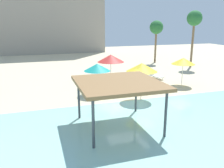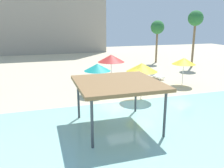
{
  "view_description": "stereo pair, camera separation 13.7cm",
  "coord_description": "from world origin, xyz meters",
  "px_view_note": "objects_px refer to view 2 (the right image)",
  "views": [
    {
      "loc": [
        -5.63,
        -14.08,
        5.76
      ],
      "look_at": [
        -0.46,
        2.0,
        1.3
      ],
      "focal_mm": 37.85,
      "sensor_mm": 36.0,
      "label": 1
    },
    {
      "loc": [
        -5.5,
        -14.12,
        5.76
      ],
      "look_at": [
        -0.46,
        2.0,
        1.3
      ],
      "focal_mm": 37.85,
      "sensor_mm": 36.0,
      "label": 2
    }
  ],
  "objects_px": {
    "beach_umbrella_yellow_2": "(142,67)",
    "beach_umbrella_yellow_4": "(184,61)",
    "beach_umbrella_red_3": "(111,58)",
    "palm_tree_1": "(157,28)",
    "palm_tree_2": "(196,20)",
    "shade_pavilion": "(118,84)",
    "beach_umbrella_teal_0": "(97,67)",
    "lounge_chair_2": "(156,75)"
  },
  "relations": [
    {
      "from": "beach_umbrella_yellow_2",
      "to": "beach_umbrella_yellow_4",
      "type": "bearing_deg",
      "value": 26.8
    },
    {
      "from": "beach_umbrella_red_3",
      "to": "beach_umbrella_yellow_4",
      "type": "distance_m",
      "value": 6.71
    },
    {
      "from": "palm_tree_1",
      "to": "palm_tree_2",
      "type": "bearing_deg",
      "value": -59.17
    },
    {
      "from": "beach_umbrella_yellow_4",
      "to": "palm_tree_2",
      "type": "bearing_deg",
      "value": 49.66
    },
    {
      "from": "shade_pavilion",
      "to": "beach_umbrella_teal_0",
      "type": "height_order",
      "value": "shade_pavilion"
    },
    {
      "from": "lounge_chair_2",
      "to": "palm_tree_1",
      "type": "distance_m",
      "value": 11.14
    },
    {
      "from": "palm_tree_1",
      "to": "palm_tree_2",
      "type": "xyz_separation_m",
      "value": [
        2.78,
        -4.66,
        1.11
      ]
    },
    {
      "from": "shade_pavilion",
      "to": "lounge_chair_2",
      "type": "distance_m",
      "value": 12.83
    },
    {
      "from": "beach_umbrella_teal_0",
      "to": "beach_umbrella_yellow_4",
      "type": "distance_m",
      "value": 8.28
    },
    {
      "from": "beach_umbrella_yellow_2",
      "to": "palm_tree_1",
      "type": "relative_size",
      "value": 0.47
    },
    {
      "from": "beach_umbrella_yellow_4",
      "to": "palm_tree_1",
      "type": "bearing_deg",
      "value": 73.57
    },
    {
      "from": "beach_umbrella_yellow_2",
      "to": "beach_umbrella_red_3",
      "type": "distance_m",
      "value": 4.65
    },
    {
      "from": "lounge_chair_2",
      "to": "palm_tree_2",
      "type": "relative_size",
      "value": 0.28
    },
    {
      "from": "shade_pavilion",
      "to": "beach_umbrella_red_3",
      "type": "xyz_separation_m",
      "value": [
        2.32,
        8.71,
        0.06
      ]
    },
    {
      "from": "beach_umbrella_red_3",
      "to": "palm_tree_2",
      "type": "relative_size",
      "value": 0.4
    },
    {
      "from": "beach_umbrella_yellow_4",
      "to": "beach_umbrella_teal_0",
      "type": "bearing_deg",
      "value": -178.11
    },
    {
      "from": "beach_umbrella_yellow_2",
      "to": "beach_umbrella_red_3",
      "type": "bearing_deg",
      "value": 102.24
    },
    {
      "from": "beach_umbrella_yellow_2",
      "to": "beach_umbrella_red_3",
      "type": "height_order",
      "value": "beach_umbrella_red_3"
    },
    {
      "from": "beach_umbrella_red_3",
      "to": "palm_tree_1",
      "type": "distance_m",
      "value": 14.63
    },
    {
      "from": "lounge_chair_2",
      "to": "palm_tree_2",
      "type": "height_order",
      "value": "palm_tree_2"
    },
    {
      "from": "palm_tree_1",
      "to": "beach_umbrella_yellow_4",
      "type": "bearing_deg",
      "value": -106.43
    },
    {
      "from": "beach_umbrella_yellow_2",
      "to": "palm_tree_2",
      "type": "distance_m",
      "value": 16.06
    },
    {
      "from": "beach_umbrella_red_3",
      "to": "palm_tree_1",
      "type": "bearing_deg",
      "value": 45.9
    },
    {
      "from": "beach_umbrella_teal_0",
      "to": "palm_tree_2",
      "type": "bearing_deg",
      "value": 27.93
    },
    {
      "from": "palm_tree_1",
      "to": "beach_umbrella_yellow_2",
      "type": "bearing_deg",
      "value": -121.28
    },
    {
      "from": "palm_tree_1",
      "to": "beach_umbrella_teal_0",
      "type": "bearing_deg",
      "value": -133.68
    },
    {
      "from": "lounge_chair_2",
      "to": "palm_tree_1",
      "type": "relative_size",
      "value": 0.33
    },
    {
      "from": "beach_umbrella_teal_0",
      "to": "palm_tree_1",
      "type": "distance_m",
      "value": 17.38
    },
    {
      "from": "palm_tree_1",
      "to": "palm_tree_2",
      "type": "relative_size",
      "value": 0.83
    },
    {
      "from": "beach_umbrella_teal_0",
      "to": "beach_umbrella_yellow_2",
      "type": "height_order",
      "value": "beach_umbrella_yellow_2"
    },
    {
      "from": "shade_pavilion",
      "to": "palm_tree_2",
      "type": "height_order",
      "value": "palm_tree_2"
    },
    {
      "from": "shade_pavilion",
      "to": "beach_umbrella_yellow_4",
      "type": "relative_size",
      "value": 1.74
    },
    {
      "from": "beach_umbrella_teal_0",
      "to": "lounge_chair_2",
      "type": "relative_size",
      "value": 1.26
    },
    {
      "from": "beach_umbrella_yellow_4",
      "to": "beach_umbrella_red_3",
      "type": "bearing_deg",
      "value": 164.63
    },
    {
      "from": "shade_pavilion",
      "to": "palm_tree_2",
      "type": "bearing_deg",
      "value": 43.61
    },
    {
      "from": "beach_umbrella_yellow_4",
      "to": "lounge_chair_2",
      "type": "relative_size",
      "value": 1.29
    },
    {
      "from": "beach_umbrella_red_3",
      "to": "palm_tree_1",
      "type": "xyz_separation_m",
      "value": [
        10.05,
        10.37,
        2.33
      ]
    },
    {
      "from": "lounge_chair_2",
      "to": "beach_umbrella_yellow_2",
      "type": "bearing_deg",
      "value": -48.56
    },
    {
      "from": "shade_pavilion",
      "to": "palm_tree_1",
      "type": "distance_m",
      "value": 22.87
    },
    {
      "from": "beach_umbrella_yellow_4",
      "to": "palm_tree_2",
      "type": "distance_m",
      "value": 10.52
    },
    {
      "from": "beach_umbrella_teal_0",
      "to": "beach_umbrella_yellow_4",
      "type": "height_order",
      "value": "beach_umbrella_yellow_4"
    },
    {
      "from": "beach_umbrella_red_3",
      "to": "palm_tree_2",
      "type": "distance_m",
      "value": 14.46
    }
  ]
}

